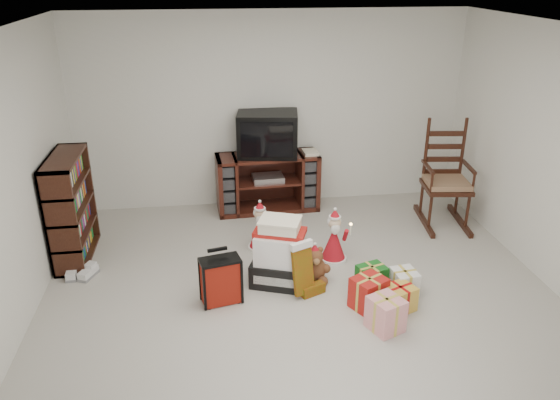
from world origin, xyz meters
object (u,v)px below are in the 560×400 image
object	(u,v)px
rocking_chair	(444,187)
gift_pile	(280,256)
tv_stand	(268,182)
bookshelf	(71,210)
gift_cluster	(383,293)
teddy_bear	(314,266)
red_suitcase	(221,281)
crt_television	(268,134)
mrs_claus_figurine	(260,231)
sneaker_pair	(80,273)
santa_figurine	(334,241)

from	to	relation	value
rocking_chair	gift_pile	size ratio (longest dim) A/B	1.93
tv_stand	bookshelf	bearing A→B (deg)	-159.50
gift_cluster	teddy_bear	bearing A→B (deg)	137.15
bookshelf	gift_pile	bearing A→B (deg)	-21.77
tv_stand	red_suitcase	world-z (taller)	tv_stand
crt_television	gift_pile	bearing A→B (deg)	-84.60
gift_pile	crt_television	world-z (taller)	crt_television
bookshelf	red_suitcase	size ratio (longest dim) A/B	2.13
teddy_bear	mrs_claus_figurine	size ratio (longest dim) A/B	0.64
sneaker_pair	gift_pile	bearing A→B (deg)	-2.72
rocking_chair	teddy_bear	distance (m)	2.22
bookshelf	crt_television	distance (m)	2.50
gift_pile	mrs_claus_figurine	xyz separation A→B (m)	(-0.12, 0.74, -0.08)
santa_figurine	gift_cluster	bearing A→B (deg)	-73.40
gift_cluster	crt_television	world-z (taller)	crt_television
rocking_chair	mrs_claus_figurine	bearing A→B (deg)	-162.32
red_suitcase	teddy_bear	bearing A→B (deg)	3.02
rocking_chair	sneaker_pair	xyz separation A→B (m)	(-4.24, -0.78, -0.41)
bookshelf	gift_cluster	distance (m)	3.38
red_suitcase	teddy_bear	size ratio (longest dim) A/B	1.44
gift_pile	mrs_claus_figurine	distance (m)	0.76
crt_television	santa_figurine	bearing A→B (deg)	-61.53
teddy_bear	crt_television	bearing A→B (deg)	97.64
gift_pile	gift_cluster	bearing A→B (deg)	-9.79
santa_figurine	tv_stand	bearing A→B (deg)	110.63
teddy_bear	mrs_claus_figurine	world-z (taller)	mrs_claus_figurine
santa_figurine	sneaker_pair	bearing A→B (deg)	179.59
sneaker_pair	red_suitcase	bearing A→B (deg)	-16.64
rocking_chair	teddy_bear	size ratio (longest dim) A/B	3.54
gift_pile	santa_figurine	world-z (taller)	gift_pile
bookshelf	crt_television	size ratio (longest dim) A/B	1.43
santa_figurine	crt_television	size ratio (longest dim) A/B	0.75
red_suitcase	teddy_bear	xyz separation A→B (m)	(0.95, 0.26, -0.07)
tv_stand	gift_pile	bearing A→B (deg)	-95.94
crt_television	gift_cluster	bearing A→B (deg)	-62.82
red_suitcase	gift_cluster	xyz separation A→B (m)	(1.51, -0.26, -0.11)
red_suitcase	gift_pile	bearing A→B (deg)	11.78
tv_stand	bookshelf	world-z (taller)	bookshelf
tv_stand	teddy_bear	xyz separation A→B (m)	(0.26, -1.84, -0.21)
tv_stand	crt_television	xyz separation A→B (m)	(0.01, 0.02, 0.65)
tv_stand	gift_pile	world-z (taller)	tv_stand
mrs_claus_figurine	sneaker_pair	size ratio (longest dim) A/B	1.83
teddy_bear	gift_cluster	bearing A→B (deg)	-42.85
mrs_claus_figurine	crt_television	xyz separation A→B (m)	(0.22, 1.12, 0.80)
rocking_chair	santa_figurine	world-z (taller)	rocking_chair
tv_stand	gift_cluster	bearing A→B (deg)	-74.03
red_suitcase	gift_cluster	world-z (taller)	red_suitcase
red_suitcase	crt_television	xyz separation A→B (m)	(0.70, 2.13, 0.79)
bookshelf	rocking_chair	size ratio (longest dim) A/B	0.87
rocking_chair	sneaker_pair	distance (m)	4.33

